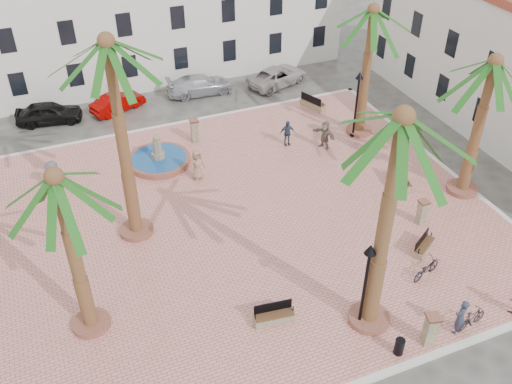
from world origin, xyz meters
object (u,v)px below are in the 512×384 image
palm_ne (372,25)px  bicycle_a (426,269)px  palm_sw (59,197)px  bench_s (274,317)px  pedestrian_fountain_b (287,133)px  bollard_se (431,329)px  car_black (49,113)px  bench_e (401,180)px  bollard_n (194,130)px  car_white (278,76)px  lamppost_e (358,93)px  fountain (159,159)px  palm_e (491,78)px  palm_s (399,143)px  bench_ne (313,104)px  lamppost_s (367,272)px  bollard_e (422,212)px  litter_bin (399,347)px  bench_se (424,247)px  car_silver (200,85)px  cyclist_a (460,317)px  car_red (118,102)px  pedestrian_east (325,135)px  bicycle_b (471,319)px  pedestrian_north (54,177)px  pedestrian_fountain_a (197,165)px

palm_ne → bicycle_a: palm_ne is taller
palm_sw → bench_s: bearing=-20.7°
pedestrian_fountain_b → bollard_se: bearing=-89.8°
bench_s → car_black: (-6.84, 21.56, 0.31)m
bench_e → palm_sw: bearing=114.2°
bollard_n → car_white: 10.07m
palm_ne → lamppost_e: 4.16m
fountain → palm_e: palm_e is taller
palm_s → car_black: palm_s is taller
car_black → bench_ne: bearing=-97.0°
palm_e → lamppost_s: bearing=-149.1°
bollard_e → litter_bin: size_ratio=1.82×
bench_se → car_silver: (-4.77, 20.52, 0.30)m
bollard_n → bench_se: bearing=-62.9°
bench_s → bench_ne: (10.20, 16.54, 0.02)m
fountain → car_white: fountain is taller
fountain → lamppost_s: bearing=-72.9°
lamppost_e → pedestrian_fountain_b: lamppost_e is taller
lamppost_e → palm_s: bearing=-117.6°
palm_sw → cyclist_a: (13.96, -6.10, -5.85)m
bench_s → bollard_n: bollard_n is taller
palm_ne → bench_e: (-0.83, -5.96, -6.81)m
bollard_n → car_red: size_ratio=0.40×
fountain → bench_se: size_ratio=2.29×
palm_ne → bollard_se: (-6.13, -15.81, -6.28)m
pedestrian_east → car_black: size_ratio=0.43×
lamppost_s → litter_bin: bearing=-70.7°
palm_sw → litter_bin: size_ratio=10.40×
fountain → palm_s: (5.15, -15.24, 8.50)m
pedestrian_fountain_b → bicycle_a: bearing=-81.2°
litter_bin → palm_ne: bearing=64.5°
bench_se → bollard_se: size_ratio=1.04×
bench_e → bicycle_b: (-3.19, -9.85, 0.21)m
lamppost_s → pedestrian_north: (-10.65, 14.56, -2.01)m
palm_e → car_white: size_ratio=1.65×
pedestrian_fountain_a → palm_s: bearing=-94.0°
car_silver → car_white: size_ratio=0.98×
palm_ne → car_red: 17.76m
bench_s → bench_se: bearing=15.9°
car_red → bollard_n: bearing=-172.6°
lamppost_e → bench_se: bearing=-102.2°
palm_ne → pedestrian_east: size_ratio=4.61×
bench_ne → bicycle_a: 16.92m
palm_ne → lamppost_s: 16.65m
palm_s → car_silver: 24.71m
palm_s → bench_s: bearing=158.6°
lamppost_e → car_red: 16.34m
lamppost_s → pedestrian_fountain_a: 13.33m
bench_e → pedestrian_east: pedestrian_east is taller
bench_s → lamppost_s: 4.50m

